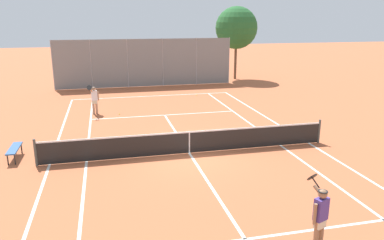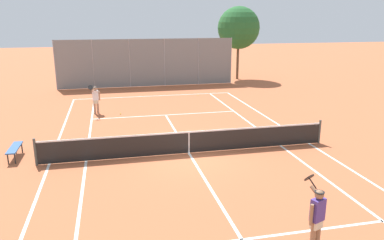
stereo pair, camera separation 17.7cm
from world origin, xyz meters
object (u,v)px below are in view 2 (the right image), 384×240
object	(u,v)px
courtside_bench	(15,148)
tree_behind_left	(239,29)
tennis_net	(189,142)
player_far_left	(96,98)
loose_tennis_ball_1	(198,95)
player_near_side	(317,216)
loose_tennis_ball_0	(120,114)

from	to	relation	value
courtside_bench	tree_behind_left	world-z (taller)	tree_behind_left
tree_behind_left	courtside_bench	bearing A→B (deg)	-132.07
tree_behind_left	tennis_net	bearing A→B (deg)	-114.98
tree_behind_left	player_far_left	bearing A→B (deg)	-139.93
loose_tennis_ball_1	player_near_side	bearing A→B (deg)	-94.81
tennis_net	courtside_bench	world-z (taller)	tennis_net
tennis_net	player_far_left	distance (m)	8.53
loose_tennis_ball_0	tree_behind_left	size ratio (longest dim) A/B	0.01
tree_behind_left	player_near_side	bearing A→B (deg)	-105.13
loose_tennis_ball_1	courtside_bench	xyz separation A→B (m)	(-10.01, -10.39, 0.38)
loose_tennis_ball_1	tree_behind_left	size ratio (longest dim) A/B	0.01
player_far_left	courtside_bench	distance (m)	7.27
loose_tennis_ball_1	player_far_left	bearing A→B (deg)	-151.56
player_far_left	loose_tennis_ball_1	world-z (taller)	player_far_left
loose_tennis_ball_1	courtside_bench	distance (m)	14.43
loose_tennis_ball_0	courtside_bench	xyz separation A→B (m)	(-4.37, -6.16, 0.38)
player_near_side	courtside_bench	world-z (taller)	player_near_side
player_near_side	courtside_bench	bearing A→B (deg)	135.93
player_far_left	loose_tennis_ball_1	xyz separation A→B (m)	(7.00, 3.79, -0.89)
player_near_side	loose_tennis_ball_0	size ratio (longest dim) A/B	26.88
tennis_net	tree_behind_left	size ratio (longest dim) A/B	1.88
loose_tennis_ball_1	courtside_bench	size ratio (longest dim) A/B	0.04
loose_tennis_ball_0	loose_tennis_ball_1	size ratio (longest dim) A/B	1.00
courtside_bench	tree_behind_left	bearing A→B (deg)	47.93
player_near_side	tree_behind_left	size ratio (longest dim) A/B	0.28
loose_tennis_ball_1	tree_behind_left	bearing A→B (deg)	51.20
loose_tennis_ball_1	courtside_bench	bearing A→B (deg)	-133.95
player_near_side	tennis_net	bearing A→B (deg)	102.13
loose_tennis_ball_0	loose_tennis_ball_1	bearing A→B (deg)	36.84
tennis_net	player_near_side	xyz separation A→B (m)	(1.55, -7.19, 0.42)
loose_tennis_ball_0	player_far_left	bearing A→B (deg)	162.15
tennis_net	tree_behind_left	bearing A→B (deg)	65.02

